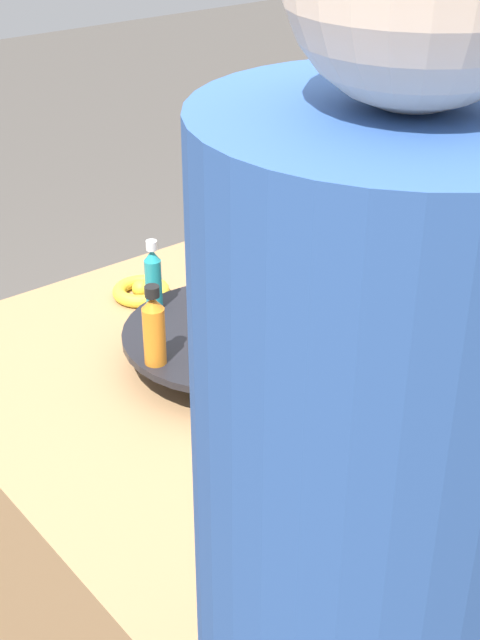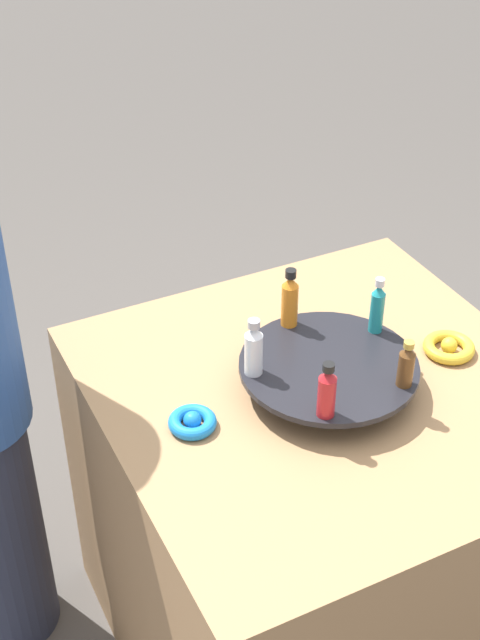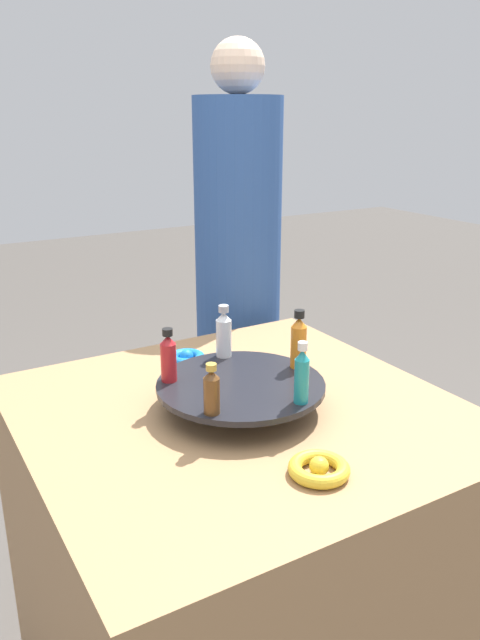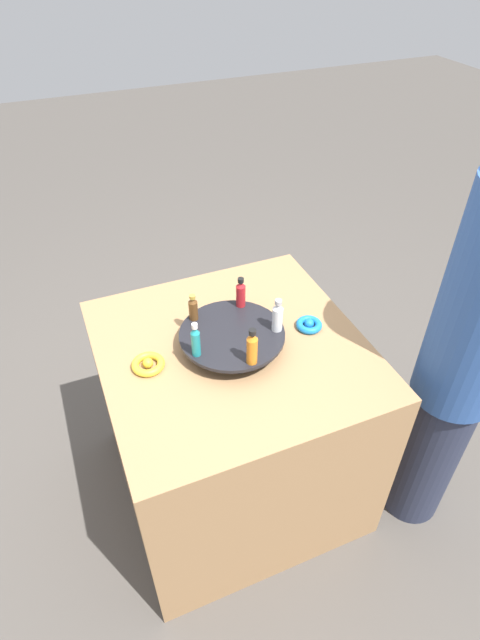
{
  "view_description": "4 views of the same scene",
  "coord_description": "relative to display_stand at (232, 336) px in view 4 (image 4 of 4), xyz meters",
  "views": [
    {
      "loc": [
        -0.97,
        0.76,
        1.56
      ],
      "look_at": [
        -0.09,
        0.05,
        0.92
      ],
      "focal_mm": 50.0,
      "sensor_mm": 36.0,
      "label": 1
    },
    {
      "loc": [
        -0.75,
        -1.13,
        1.89
      ],
      "look_at": [
        -0.15,
        0.08,
        0.94
      ],
      "focal_mm": 50.0,
      "sensor_mm": 36.0,
      "label": 2
    },
    {
      "loc": [
        1.01,
        -0.59,
        1.37
      ],
      "look_at": [
        -0.12,
        0.07,
        0.93
      ],
      "focal_mm": 35.0,
      "sensor_mm": 36.0,
      "label": 3
    },
    {
      "loc": [
        0.44,
        1.13,
        1.91
      ],
      "look_at": [
        -0.02,
        0.01,
        0.9
      ],
      "focal_mm": 28.0,
      "sensor_mm": 36.0,
      "label": 4
    }
  ],
  "objects": [
    {
      "name": "ribbon_bow_gold",
      "position": [
        0.28,
        -0.01,
        -0.03
      ],
      "size": [
        0.11,
        0.11,
        0.03
      ],
      "color": "gold",
      "rests_on": "party_table"
    },
    {
      "name": "party_table",
      "position": [
        0.0,
        0.0,
        -0.44
      ],
      "size": [
        0.87,
        0.87,
        0.78
      ],
      "color": "#9E754C",
      "rests_on": "ground_plane"
    },
    {
      "name": "bottle_teal",
      "position": [
        0.14,
        0.05,
        0.07
      ],
      "size": [
        0.03,
        0.03,
        0.12
      ],
      "color": "teal",
      "rests_on": "display_stand"
    },
    {
      "name": "bottle_red",
      "position": [
        -0.08,
        -0.12,
        0.07
      ],
      "size": [
        0.03,
        0.03,
        0.11
      ],
      "color": "#B21E23",
      "rests_on": "display_stand"
    },
    {
      "name": "display_stand",
      "position": [
        0.0,
        0.0,
        0.0
      ],
      "size": [
        0.35,
        0.35,
        0.06
      ],
      "color": "black",
      "rests_on": "party_table"
    },
    {
      "name": "ground_plane",
      "position": [
        0.0,
        0.0,
        -0.83
      ],
      "size": [
        12.0,
        12.0,
        0.0
      ],
      "primitive_type": "plane",
      "color": "#4C4742"
    },
    {
      "name": "person_figure",
      "position": [
        -0.64,
        0.37,
        -0.03
      ],
      "size": [
        0.27,
        0.27,
        1.57
      ],
      "rotation": [
        0.0,
        0.0,
        -0.52
      ],
      "color": "#282D42",
      "rests_on": "ground_plane"
    },
    {
      "name": "bottle_orange",
      "position": [
        -0.01,
        0.15,
        0.07
      ],
      "size": [
        0.03,
        0.03,
        0.13
      ],
      "color": "orange",
      "rests_on": "display_stand"
    },
    {
      "name": "bottle_brown",
      "position": [
        0.09,
        -0.12,
        0.06
      ],
      "size": [
        0.03,
        0.03,
        0.1
      ],
      "color": "brown",
      "rests_on": "display_stand"
    },
    {
      "name": "ribbon_bow_blue",
      "position": [
        -0.28,
        0.01,
        -0.03
      ],
      "size": [
        0.09,
        0.09,
        0.03
      ],
      "color": "blue",
      "rests_on": "party_table"
    },
    {
      "name": "bottle_clear",
      "position": [
        -0.14,
        0.04,
        0.07
      ],
      "size": [
        0.03,
        0.03,
        0.12
      ],
      "color": "silver",
      "rests_on": "display_stand"
    }
  ]
}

